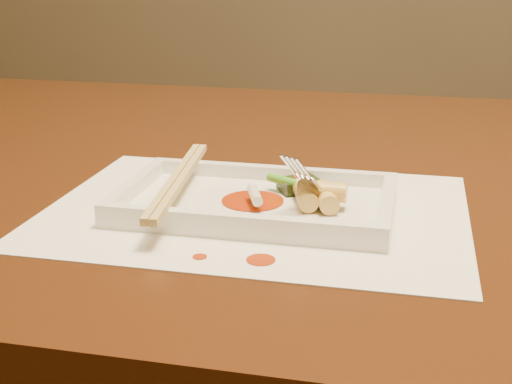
% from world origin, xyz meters
% --- Properties ---
extents(table, '(1.40, 0.90, 0.75)m').
position_xyz_m(table, '(0.00, 0.00, 0.65)').
color(table, black).
rests_on(table, ground).
extents(placemat, '(0.40, 0.30, 0.00)m').
position_xyz_m(placemat, '(-0.01, -0.18, 0.75)').
color(placemat, white).
rests_on(placemat, table).
extents(sauce_splatter_a, '(0.02, 0.02, 0.00)m').
position_xyz_m(sauce_splatter_a, '(0.02, -0.29, 0.75)').
color(sauce_splatter_a, '#A32804').
rests_on(sauce_splatter_a, placemat).
extents(sauce_splatter_b, '(0.01, 0.01, 0.00)m').
position_xyz_m(sauce_splatter_b, '(-0.03, -0.30, 0.75)').
color(sauce_splatter_b, '#A32804').
rests_on(sauce_splatter_b, placemat).
extents(plate_base, '(0.26, 0.16, 0.01)m').
position_xyz_m(plate_base, '(-0.01, -0.18, 0.76)').
color(plate_base, white).
rests_on(plate_base, placemat).
extents(plate_rim_far, '(0.26, 0.01, 0.01)m').
position_xyz_m(plate_rim_far, '(-0.01, -0.10, 0.77)').
color(plate_rim_far, white).
rests_on(plate_rim_far, plate_base).
extents(plate_rim_near, '(0.26, 0.01, 0.01)m').
position_xyz_m(plate_rim_near, '(-0.01, -0.25, 0.77)').
color(plate_rim_near, white).
rests_on(plate_rim_near, plate_base).
extents(plate_rim_left, '(0.01, 0.14, 0.01)m').
position_xyz_m(plate_rim_left, '(-0.14, -0.18, 0.77)').
color(plate_rim_left, white).
rests_on(plate_rim_left, plate_base).
extents(plate_rim_right, '(0.01, 0.14, 0.01)m').
position_xyz_m(plate_rim_right, '(0.11, -0.18, 0.77)').
color(plate_rim_right, white).
rests_on(plate_rim_right, plate_base).
extents(veg_piece, '(0.05, 0.04, 0.01)m').
position_xyz_m(veg_piece, '(0.02, -0.14, 0.77)').
color(veg_piece, black).
rests_on(veg_piece, plate_base).
extents(scallion_white, '(0.02, 0.04, 0.01)m').
position_xyz_m(scallion_white, '(-0.01, -0.19, 0.77)').
color(scallion_white, '#EAEACC').
rests_on(scallion_white, plate_base).
extents(scallion_green, '(0.08, 0.05, 0.01)m').
position_xyz_m(scallion_green, '(0.03, -0.16, 0.77)').
color(scallion_green, '#3A8F17').
rests_on(scallion_green, plate_base).
extents(chopstick_a, '(0.04, 0.24, 0.01)m').
position_xyz_m(chopstick_a, '(-0.09, -0.18, 0.78)').
color(chopstick_a, tan).
rests_on(chopstick_a, plate_rim_near).
extents(chopstick_b, '(0.04, 0.24, 0.01)m').
position_xyz_m(chopstick_b, '(-0.09, -0.18, 0.78)').
color(chopstick_b, tan).
rests_on(chopstick_b, plate_rim_near).
extents(fork, '(0.09, 0.10, 0.14)m').
position_xyz_m(fork, '(0.06, -0.16, 0.83)').
color(fork, silver).
rests_on(fork, plate_base).
extents(sauce_blob_0, '(0.06, 0.06, 0.00)m').
position_xyz_m(sauce_blob_0, '(-0.02, -0.18, 0.76)').
color(sauce_blob_0, '#A32804').
rests_on(sauce_blob_0, plate_base).
extents(rice_cake_0, '(0.03, 0.05, 0.02)m').
position_xyz_m(rice_cake_0, '(0.04, -0.18, 0.77)').
color(rice_cake_0, '#E6CA6B').
rests_on(rice_cake_0, plate_base).
extents(rice_cake_1, '(0.03, 0.05, 0.02)m').
position_xyz_m(rice_cake_1, '(0.05, -0.18, 0.77)').
color(rice_cake_1, '#E6CA6B').
rests_on(rice_cake_1, plate_base).
extents(rice_cake_2, '(0.05, 0.02, 0.02)m').
position_xyz_m(rice_cake_2, '(0.05, -0.18, 0.78)').
color(rice_cake_2, '#E6CA6B').
rests_on(rice_cake_2, plate_base).
extents(rice_cake_3, '(0.03, 0.04, 0.02)m').
position_xyz_m(rice_cake_3, '(0.04, -0.18, 0.77)').
color(rice_cake_3, '#E6CA6B').
rests_on(rice_cake_3, plate_base).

